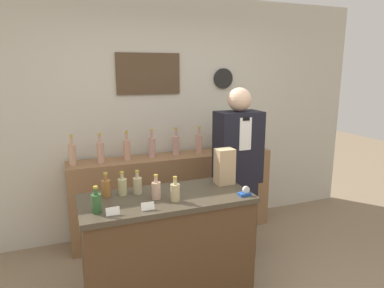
# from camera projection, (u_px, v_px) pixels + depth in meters

# --- Properties ---
(back_wall) EXTENTS (5.20, 0.09, 2.70)m
(back_wall) POSITION_uv_depth(u_px,v_px,m) (162.00, 117.00, 3.97)
(back_wall) COLOR beige
(back_wall) RESTS_ON ground_plane
(back_shelf) EXTENTS (2.32, 0.37, 0.94)m
(back_shelf) POSITION_uv_depth(u_px,v_px,m) (174.00, 195.00, 3.96)
(back_shelf) COLOR #8E6642
(back_shelf) RESTS_ON ground_plane
(display_counter) EXTENTS (1.30, 0.59, 0.95)m
(display_counter) POSITION_uv_depth(u_px,v_px,m) (167.00, 253.00, 2.71)
(display_counter) COLOR #4C331E
(display_counter) RESTS_ON ground_plane
(shopkeeper) EXTENTS (0.44, 0.27, 1.73)m
(shopkeeper) POSITION_uv_depth(u_px,v_px,m) (237.00, 176.00, 3.39)
(shopkeeper) COLOR black
(shopkeeper) RESTS_ON ground_plane
(potted_plant) EXTENTS (0.29, 0.29, 0.38)m
(potted_plant) POSITION_uv_depth(u_px,v_px,m) (238.00, 133.00, 4.09)
(potted_plant) COLOR #9E998E
(potted_plant) RESTS_ON back_shelf
(paper_bag) EXTENTS (0.15, 0.12, 0.30)m
(paper_bag) POSITION_uv_depth(u_px,v_px,m) (225.00, 166.00, 2.86)
(paper_bag) COLOR tan
(paper_bag) RESTS_ON display_counter
(tape_dispenser) EXTENTS (0.09, 0.06, 0.07)m
(tape_dispenser) POSITION_uv_depth(u_px,v_px,m) (245.00, 193.00, 2.62)
(tape_dispenser) COLOR #1E4799
(tape_dispenser) RESTS_ON display_counter
(price_card_left) EXTENTS (0.09, 0.02, 0.06)m
(price_card_left) POSITION_uv_depth(u_px,v_px,m) (113.00, 211.00, 2.26)
(price_card_left) COLOR white
(price_card_left) RESTS_ON display_counter
(price_card_right) EXTENTS (0.09, 0.02, 0.06)m
(price_card_right) POSITION_uv_depth(u_px,v_px,m) (148.00, 206.00, 2.34)
(price_card_right) COLOR white
(price_card_right) RESTS_ON display_counter
(counter_bottle_0) EXTENTS (0.07, 0.07, 0.19)m
(counter_bottle_0) POSITION_uv_depth(u_px,v_px,m) (96.00, 203.00, 2.30)
(counter_bottle_0) COLOR #2E572D
(counter_bottle_0) RESTS_ON display_counter
(counter_bottle_1) EXTENTS (0.07, 0.07, 0.19)m
(counter_bottle_1) POSITION_uv_depth(u_px,v_px,m) (106.00, 188.00, 2.59)
(counter_bottle_1) COLOR #96602E
(counter_bottle_1) RESTS_ON display_counter
(counter_bottle_2) EXTENTS (0.07, 0.07, 0.19)m
(counter_bottle_2) POSITION_uv_depth(u_px,v_px,m) (122.00, 186.00, 2.62)
(counter_bottle_2) COLOR tan
(counter_bottle_2) RESTS_ON display_counter
(counter_bottle_3) EXTENTS (0.07, 0.07, 0.19)m
(counter_bottle_3) POSITION_uv_depth(u_px,v_px,m) (138.00, 185.00, 2.65)
(counter_bottle_3) COLOR tan
(counter_bottle_3) RESTS_ON display_counter
(counter_bottle_4) EXTENTS (0.07, 0.07, 0.19)m
(counter_bottle_4) POSITION_uv_depth(u_px,v_px,m) (156.00, 190.00, 2.54)
(counter_bottle_4) COLOR tan
(counter_bottle_4) RESTS_ON display_counter
(counter_bottle_5) EXTENTS (0.07, 0.07, 0.19)m
(counter_bottle_5) POSITION_uv_depth(u_px,v_px,m) (175.00, 192.00, 2.50)
(counter_bottle_5) COLOR tan
(counter_bottle_5) RESTS_ON display_counter
(shelf_bottle_0) EXTENTS (0.08, 0.08, 0.32)m
(shelf_bottle_0) POSITION_uv_depth(u_px,v_px,m) (72.00, 154.00, 3.44)
(shelf_bottle_0) COLOR tan
(shelf_bottle_0) RESTS_ON back_shelf
(shelf_bottle_1) EXTENTS (0.08, 0.08, 0.32)m
(shelf_bottle_1) POSITION_uv_depth(u_px,v_px,m) (101.00, 152.00, 3.53)
(shelf_bottle_1) COLOR tan
(shelf_bottle_1) RESTS_ON back_shelf
(shelf_bottle_2) EXTENTS (0.08, 0.08, 0.32)m
(shelf_bottle_2) POSITION_uv_depth(u_px,v_px,m) (127.00, 149.00, 3.65)
(shelf_bottle_2) COLOR tan
(shelf_bottle_2) RESTS_ON back_shelf
(shelf_bottle_3) EXTENTS (0.08, 0.08, 0.32)m
(shelf_bottle_3) POSITION_uv_depth(u_px,v_px,m) (152.00, 147.00, 3.76)
(shelf_bottle_3) COLOR tan
(shelf_bottle_3) RESTS_ON back_shelf
(shelf_bottle_4) EXTENTS (0.08, 0.08, 0.32)m
(shelf_bottle_4) POSITION_uv_depth(u_px,v_px,m) (176.00, 145.00, 3.86)
(shelf_bottle_4) COLOR tan
(shelf_bottle_4) RESTS_ON back_shelf
(shelf_bottle_5) EXTENTS (0.08, 0.08, 0.32)m
(shelf_bottle_5) POSITION_uv_depth(u_px,v_px,m) (199.00, 143.00, 3.95)
(shelf_bottle_5) COLOR tan
(shelf_bottle_5) RESTS_ON back_shelf
(shelf_bottle_6) EXTENTS (0.08, 0.08, 0.32)m
(shelf_bottle_6) POSITION_uv_depth(u_px,v_px,m) (220.00, 141.00, 4.05)
(shelf_bottle_6) COLOR tan
(shelf_bottle_6) RESTS_ON back_shelf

